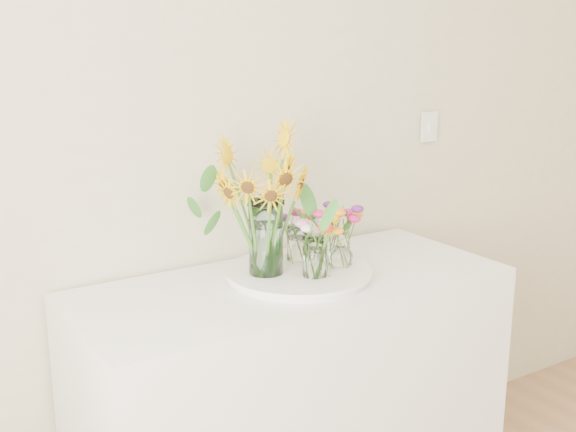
# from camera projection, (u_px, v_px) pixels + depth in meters

# --- Properties ---
(counter) EXTENTS (1.40, 0.60, 0.90)m
(counter) POSITION_uv_depth(u_px,v_px,m) (292.00, 408.00, 2.41)
(counter) COLOR white
(counter) RESTS_ON ground_plane
(tray) EXTENTS (0.45, 0.45, 0.02)m
(tray) POSITION_uv_depth(u_px,v_px,m) (299.00, 275.00, 2.31)
(tray) COLOR white
(tray) RESTS_ON counter
(mason_jar) EXTENTS (0.11, 0.11, 0.25)m
(mason_jar) POSITION_uv_depth(u_px,v_px,m) (266.00, 237.00, 2.24)
(mason_jar) COLOR #ABD8D3
(mason_jar) RESTS_ON tray
(sunflower_bouquet) EXTENTS (0.62, 0.62, 0.48)m
(sunflower_bouquet) POSITION_uv_depth(u_px,v_px,m) (266.00, 200.00, 2.21)
(sunflower_bouquet) COLOR #EFB805
(sunflower_bouquet) RESTS_ON tray
(small_vase_a) EXTENTS (0.09, 0.09, 0.13)m
(small_vase_a) POSITION_uv_depth(u_px,v_px,m) (315.00, 257.00, 2.23)
(small_vase_a) COLOR white
(small_vase_a) RESTS_ON tray
(wildflower_posy_a) EXTENTS (0.19, 0.19, 0.22)m
(wildflower_posy_a) POSITION_uv_depth(u_px,v_px,m) (315.00, 243.00, 2.22)
(wildflower_posy_a) COLOR orange
(wildflower_posy_a) RESTS_ON tray
(small_vase_b) EXTENTS (0.09, 0.09, 0.12)m
(small_vase_b) POSITION_uv_depth(u_px,v_px,m) (340.00, 249.00, 2.34)
(small_vase_b) COLOR white
(small_vase_b) RESTS_ON tray
(wildflower_posy_b) EXTENTS (0.21, 0.21, 0.21)m
(wildflower_posy_b) POSITION_uv_depth(u_px,v_px,m) (341.00, 236.00, 2.33)
(wildflower_posy_b) COLOR orange
(wildflower_posy_b) RESTS_ON tray
(small_vase_c) EXTENTS (0.08, 0.08, 0.12)m
(small_vase_c) POSITION_uv_depth(u_px,v_px,m) (297.00, 243.00, 2.40)
(small_vase_c) COLOR white
(small_vase_c) RESTS_ON tray
(wildflower_posy_c) EXTENTS (0.21, 0.21, 0.21)m
(wildflower_posy_c) POSITION_uv_depth(u_px,v_px,m) (297.00, 230.00, 2.39)
(wildflower_posy_c) COLOR orange
(wildflower_posy_c) RESTS_ON tray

